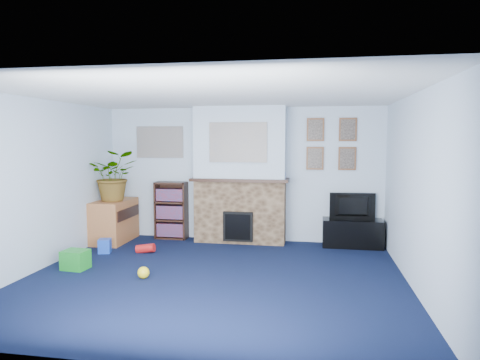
% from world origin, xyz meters
% --- Properties ---
extents(floor, '(5.00, 4.50, 0.01)m').
position_xyz_m(floor, '(0.00, 0.00, 0.00)').
color(floor, black).
rests_on(floor, ground).
extents(ceiling, '(5.00, 4.50, 0.01)m').
position_xyz_m(ceiling, '(0.00, 0.00, 2.40)').
color(ceiling, white).
rests_on(ceiling, wall_back).
extents(wall_back, '(5.00, 0.04, 2.40)m').
position_xyz_m(wall_back, '(0.00, 2.25, 1.20)').
color(wall_back, silver).
rests_on(wall_back, ground).
extents(wall_front, '(5.00, 0.04, 2.40)m').
position_xyz_m(wall_front, '(0.00, -2.25, 1.20)').
color(wall_front, silver).
rests_on(wall_front, ground).
extents(wall_left, '(0.04, 4.50, 2.40)m').
position_xyz_m(wall_left, '(-2.50, 0.00, 1.20)').
color(wall_left, silver).
rests_on(wall_left, ground).
extents(wall_right, '(0.04, 4.50, 2.40)m').
position_xyz_m(wall_right, '(2.50, 0.00, 1.20)').
color(wall_right, silver).
rests_on(wall_right, ground).
extents(chimney_breast, '(1.72, 0.50, 2.40)m').
position_xyz_m(chimney_breast, '(0.00, 2.05, 1.18)').
color(chimney_breast, brown).
rests_on(chimney_breast, ground).
extents(collage_main, '(1.00, 0.03, 0.68)m').
position_xyz_m(collage_main, '(0.00, 1.84, 1.78)').
color(collage_main, gray).
rests_on(collage_main, chimney_breast).
extents(collage_left, '(0.90, 0.03, 0.58)m').
position_xyz_m(collage_left, '(-1.55, 2.23, 1.78)').
color(collage_left, gray).
rests_on(collage_left, wall_back).
extents(portrait_tl, '(0.30, 0.03, 0.40)m').
position_xyz_m(portrait_tl, '(1.30, 2.23, 2.00)').
color(portrait_tl, brown).
rests_on(portrait_tl, wall_back).
extents(portrait_tr, '(0.30, 0.03, 0.40)m').
position_xyz_m(portrait_tr, '(1.85, 2.23, 2.00)').
color(portrait_tr, brown).
rests_on(portrait_tr, wall_back).
extents(portrait_bl, '(0.30, 0.03, 0.40)m').
position_xyz_m(portrait_bl, '(1.30, 2.23, 1.50)').
color(portrait_bl, brown).
rests_on(portrait_bl, wall_back).
extents(portrait_br, '(0.30, 0.03, 0.40)m').
position_xyz_m(portrait_br, '(1.85, 2.23, 1.50)').
color(portrait_br, brown).
rests_on(portrait_br, wall_back).
extents(tv_stand, '(1.00, 0.42, 0.47)m').
position_xyz_m(tv_stand, '(1.95, 2.03, 0.22)').
color(tv_stand, black).
rests_on(tv_stand, ground).
extents(television, '(0.77, 0.14, 0.44)m').
position_xyz_m(television, '(1.95, 2.05, 0.70)').
color(television, black).
rests_on(television, tv_stand).
extents(bookshelf, '(0.58, 0.28, 1.05)m').
position_xyz_m(bookshelf, '(-1.30, 2.11, 0.50)').
color(bookshelf, black).
rests_on(bookshelf, ground).
extents(sideboard, '(0.53, 0.96, 0.75)m').
position_xyz_m(sideboard, '(-2.24, 1.71, 0.35)').
color(sideboard, '#AC6537').
rests_on(sideboard, ground).
extents(potted_plant, '(1.01, 0.95, 0.89)m').
position_xyz_m(potted_plant, '(-2.19, 1.66, 1.19)').
color(potted_plant, '#26661E').
rests_on(potted_plant, sideboard).
extents(mantel_clock, '(0.11, 0.07, 0.15)m').
position_xyz_m(mantel_clock, '(-0.03, 2.00, 1.22)').
color(mantel_clock, gold).
rests_on(mantel_clock, chimney_breast).
extents(mantel_candle, '(0.05, 0.05, 0.15)m').
position_xyz_m(mantel_candle, '(0.27, 2.00, 1.23)').
color(mantel_candle, '#B2BFC6').
rests_on(mantel_candle, chimney_breast).
extents(mantel_teddy, '(0.14, 0.14, 0.14)m').
position_xyz_m(mantel_teddy, '(-0.55, 2.00, 1.22)').
color(mantel_teddy, gray).
rests_on(mantel_teddy, chimney_breast).
extents(mantel_can, '(0.06, 0.06, 0.11)m').
position_xyz_m(mantel_can, '(0.77, 2.00, 1.21)').
color(mantel_can, blue).
rests_on(mantel_can, chimney_breast).
extents(green_crate, '(0.36, 0.30, 0.27)m').
position_xyz_m(green_crate, '(-2.02, 0.05, 0.14)').
color(green_crate, '#198C26').
rests_on(green_crate, ground).
extents(toy_ball, '(0.16, 0.16, 0.16)m').
position_xyz_m(toy_ball, '(-0.91, -0.17, 0.09)').
color(toy_ball, yellow).
rests_on(toy_ball, ground).
extents(toy_block, '(0.23, 0.23, 0.23)m').
position_xyz_m(toy_block, '(-2.03, 0.93, 0.11)').
color(toy_block, blue).
rests_on(toy_block, ground).
extents(toy_tube, '(0.31, 0.14, 0.18)m').
position_xyz_m(toy_tube, '(-1.38, 1.05, 0.07)').
color(toy_tube, red).
rests_on(toy_tube, ground).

